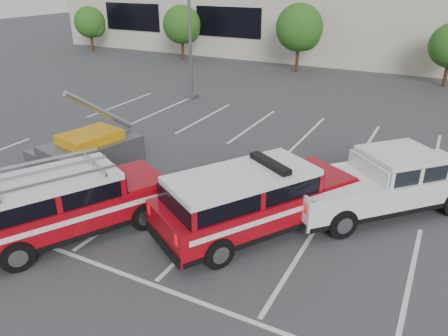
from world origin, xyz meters
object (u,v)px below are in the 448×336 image
Objects in this scene: tree_left at (183,26)px; white_pickup at (382,188)px; tree_far_left at (91,23)px; ladder_suv at (68,207)px; fire_chief_suv at (254,204)px; light_pole_left at (189,4)px; tree_mid_left at (301,29)px; utility_rig at (89,151)px.

white_pickup is (19.02, -18.64, -2.03)m from tree_left.
tree_far_left is 0.71× the size of ladder_suv.
fire_chief_suv is (16.03, -21.53, -1.93)m from tree_left.
tree_far_left is 0.66× the size of fire_chief_suv.
tree_left is at bearing 179.19° from white_pickup.
light_pole_left reaches higher than tree_left.
fire_chief_suv is at bearing -53.34° from tree_left.
tree_mid_left is 0.80× the size of fire_chief_suv.
tree_left is at bearing 0.00° from tree_far_left.
tree_far_left is at bearing -169.10° from white_pickup.
tree_far_left reaches higher than utility_rig.
ladder_suv is at bearing -118.79° from fire_chief_suv.
utility_rig is (-2.85, 3.77, -0.22)m from ladder_suv.
tree_far_left is at bearing 159.69° from ladder_suv.
light_pole_left is (6.91, -10.05, 2.41)m from tree_left.
fire_chief_suv is at bearing 3.05° from utility_rig.
white_pickup is at bearing -32.70° from tree_far_left.
utility_rig is (-1.34, -20.33, -2.43)m from tree_mid_left.
tree_mid_left reaches higher than tree_far_left.
tree_mid_left reaches higher than ladder_suv.
tree_left is at bearing 143.47° from ladder_suv.
light_pole_left reaches higher than ladder_suv.
tree_left reaches higher than utility_rig.
tree_mid_left is at bearing 98.59° from utility_rig.
ladder_suv is at bearing -64.46° from tree_left.
fire_chief_suv is 1.03× the size of white_pickup.
fire_chief_suv is 1.07× the size of ladder_suv.
tree_far_left is 0.90× the size of tree_left.
tree_left is 0.75× the size of white_pickup.
utility_rig is (8.66, -20.33, -2.16)m from tree_left.
fire_chief_suv is at bearing -92.37° from white_pickup.
utility_rig is at bearing 155.02° from ladder_suv.
tree_far_left is at bearing 171.99° from fire_chief_suv.
light_pole_left reaches higher than white_pickup.
utility_rig reaches higher than ladder_suv.
tree_left is 0.78× the size of ladder_suv.
tree_left is 1.16× the size of utility_rig.
tree_left reaches higher than ladder_suv.
light_pole_left is (16.91, -10.05, 2.68)m from tree_far_left.
tree_far_left is 0.68× the size of white_pickup.
light_pole_left is at bearing 136.08° from ladder_suv.
tree_left is 10.00m from tree_mid_left.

